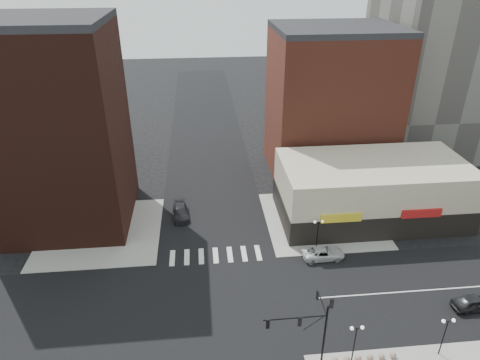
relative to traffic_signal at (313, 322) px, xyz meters
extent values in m
plane|color=black|center=(-7.24, 7.83, -4.96)|extent=(240.00, 240.00, 0.00)
cube|color=black|center=(-7.24, 7.83, -4.95)|extent=(200.00, 14.00, 0.02)
cube|color=black|center=(-7.24, 7.83, -4.95)|extent=(14.00, 200.00, 0.02)
cube|color=gray|center=(-21.74, 22.33, -4.90)|extent=(15.00, 15.00, 0.12)
cube|color=gray|center=(7.26, 22.33, -4.90)|extent=(15.00, 15.00, 0.12)
cube|color=#321710|center=(-26.24, 26.33, 7.54)|extent=(16.00, 15.00, 25.00)
cube|color=#321710|center=(-39.24, 41.83, 1.04)|extent=(20.00, 18.00, 12.00)
cube|color=brown|center=(11.76, 37.33, 6.04)|extent=(18.00, 15.00, 22.00)
cube|color=beige|center=(13.76, 22.83, -0.96)|extent=(24.00, 12.00, 8.00)
cube|color=black|center=(13.76, 22.83, -3.26)|extent=(24.20, 12.20, 3.40)
cylinder|color=black|center=(0.96, -0.37, -1.46)|extent=(0.18, 0.18, 7.00)
cylinder|color=black|center=(-1.64, -0.37, 1.04)|extent=(5.20, 0.11, 0.11)
cylinder|color=black|center=(-0.04, -0.37, 0.34)|extent=(1.72, 0.06, 1.46)
cylinder|color=black|center=(0.96, 1.13, 1.04)|extent=(0.11, 3.00, 0.11)
cube|color=black|center=(-3.84, -0.37, 0.64)|extent=(0.28, 0.18, 0.95)
sphere|color=red|center=(-3.84, -0.37, 0.94)|extent=(0.16, 0.16, 0.16)
cube|color=black|center=(-1.24, -0.37, 0.64)|extent=(0.28, 0.18, 0.95)
sphere|color=red|center=(-1.24, -0.37, 0.94)|extent=(0.16, 0.16, 0.16)
cube|color=black|center=(0.96, 2.43, 0.64)|extent=(0.18, 0.28, 0.95)
sphere|color=red|center=(0.96, 2.43, 0.94)|extent=(0.16, 0.16, 0.16)
cube|color=black|center=(1.21, -0.37, 2.34)|extent=(0.28, 0.18, 0.95)
sphere|color=red|center=(1.21, -0.37, 2.64)|extent=(0.16, 0.16, 0.16)
cylinder|color=black|center=(3.76, -0.17, -2.84)|extent=(0.11, 0.11, 4.00)
cylinder|color=black|center=(3.76, -0.17, -0.94)|extent=(0.90, 0.06, 0.06)
sphere|color=white|center=(3.31, -0.17, -0.84)|extent=(0.32, 0.32, 0.32)
sphere|color=white|center=(4.21, -0.17, -0.84)|extent=(0.32, 0.32, 0.32)
cylinder|color=black|center=(11.76, -0.17, -2.84)|extent=(0.11, 0.11, 4.00)
cylinder|color=black|center=(11.76, -0.17, -0.94)|extent=(0.90, 0.06, 0.06)
sphere|color=white|center=(11.31, -0.17, -0.84)|extent=(0.32, 0.32, 0.32)
sphere|color=white|center=(12.21, -0.17, -0.84)|extent=(0.32, 0.32, 0.32)
cylinder|color=black|center=(4.76, 15.83, -2.84)|extent=(0.11, 0.11, 4.00)
cylinder|color=black|center=(4.76, 15.83, -0.94)|extent=(0.90, 0.06, 0.06)
sphere|color=white|center=(4.31, 15.83, -0.84)|extent=(0.32, 0.32, 0.32)
sphere|color=white|center=(5.21, 15.83, -0.84)|extent=(0.32, 0.32, 0.32)
sphere|color=gray|center=(2.26, -0.17, -4.56)|extent=(0.57, 0.57, 0.57)
sphere|color=gray|center=(3.31, -0.17, -4.56)|extent=(0.57, 0.57, 0.57)
sphere|color=gray|center=(4.36, -0.17, -4.56)|extent=(0.57, 0.57, 0.57)
sphere|color=gray|center=(5.41, -0.17, -4.56)|extent=(0.57, 0.57, 0.57)
sphere|color=gray|center=(6.46, -0.17, -4.56)|extent=(0.57, 0.57, 0.57)
sphere|color=gray|center=(7.51, -0.17, -4.56)|extent=(0.57, 0.57, 0.57)
imported|color=silver|center=(5.24, 14.33, -4.28)|extent=(5.01, 2.44, 1.37)
imported|color=black|center=(18.12, 4.88, -4.19)|extent=(4.63, 2.10, 1.54)
imported|color=black|center=(-11.62, 25.09, -4.24)|extent=(2.46, 5.11, 1.44)
camera|label=1|loc=(-8.49, -24.78, 26.61)|focal=32.00mm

